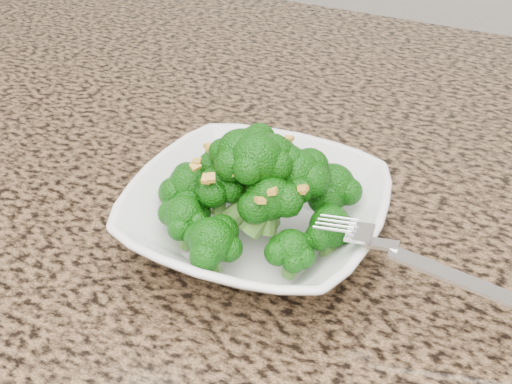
% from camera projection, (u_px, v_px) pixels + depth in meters
% --- Properties ---
extents(granite_counter, '(1.64, 1.04, 0.03)m').
position_uv_depth(granite_counter, '(184.00, 202.00, 0.61)').
color(granite_counter, brown).
rests_on(granite_counter, cabinet).
extents(bowl, '(0.21, 0.21, 0.05)m').
position_uv_depth(bowl, '(256.00, 217.00, 0.52)').
color(bowl, white).
rests_on(bowl, granite_counter).
extents(broccoli_pile, '(0.18, 0.18, 0.07)m').
position_uv_depth(broccoli_pile, '(256.00, 155.00, 0.49)').
color(broccoli_pile, '#0F5409').
rests_on(broccoli_pile, bowl).
extents(garlic_topping, '(0.11, 0.11, 0.01)m').
position_uv_depth(garlic_topping, '(256.00, 111.00, 0.47)').
color(garlic_topping, gold).
rests_on(garlic_topping, broccoli_pile).
extents(fork, '(0.18, 0.05, 0.01)m').
position_uv_depth(fork, '(388.00, 246.00, 0.44)').
color(fork, silver).
rests_on(fork, bowl).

